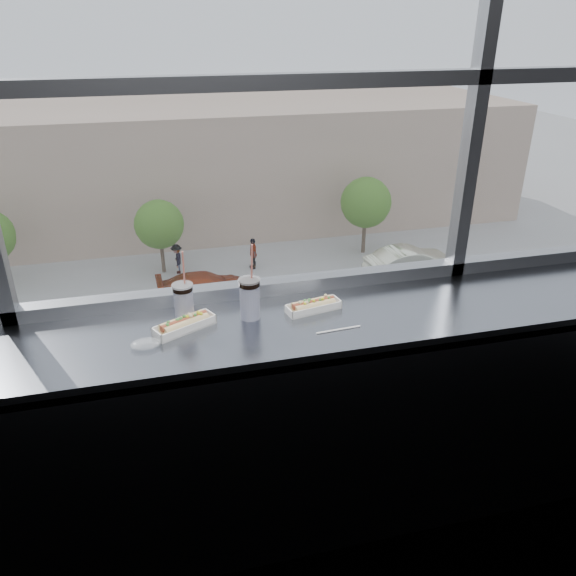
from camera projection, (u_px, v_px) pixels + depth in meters
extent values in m
plane|color=black|center=(255.00, 394.00, 2.76)|extent=(6.00, 0.00, 6.00)
cube|color=gray|center=(265.00, 330.00, 2.29)|extent=(6.00, 0.55, 0.06)
cube|color=gray|center=(280.00, 470.00, 2.30)|extent=(6.00, 0.04, 1.04)
cube|color=white|center=(185.00, 329.00, 2.24)|extent=(0.26, 0.19, 0.01)
cube|color=white|center=(185.00, 325.00, 2.23)|extent=(0.26, 0.19, 0.03)
cylinder|color=#E8C887|center=(184.00, 323.00, 2.23)|extent=(0.19, 0.13, 0.04)
cylinder|color=#9D4429|center=(184.00, 321.00, 2.22)|extent=(0.20, 0.12, 0.03)
cube|color=white|center=(313.00, 310.00, 2.38)|extent=(0.25, 0.12, 0.01)
cube|color=white|center=(313.00, 306.00, 2.38)|extent=(0.25, 0.12, 0.03)
cylinder|color=#E8C887|center=(313.00, 305.00, 2.37)|extent=(0.19, 0.07, 0.04)
cylinder|color=#9D4429|center=(314.00, 303.00, 2.37)|extent=(0.19, 0.06, 0.03)
cylinder|color=white|center=(184.00, 304.00, 2.27)|extent=(0.08, 0.08, 0.16)
cylinder|color=black|center=(182.00, 288.00, 2.24)|extent=(0.08, 0.08, 0.02)
cylinder|color=silver|center=(182.00, 285.00, 2.23)|extent=(0.09, 0.09, 0.01)
cylinder|color=#D87161|center=(184.00, 269.00, 2.20)|extent=(0.01, 0.04, 0.16)
cylinder|color=white|center=(250.00, 299.00, 2.29)|extent=(0.08, 0.08, 0.17)
cylinder|color=black|center=(249.00, 283.00, 2.26)|extent=(0.09, 0.09, 0.02)
cylinder|color=silver|center=(249.00, 280.00, 2.25)|extent=(0.09, 0.09, 0.01)
cylinder|color=#D87161|center=(252.00, 263.00, 2.22)|extent=(0.01, 0.04, 0.17)
cylinder|color=white|center=(338.00, 330.00, 2.23)|extent=(0.19, 0.02, 0.01)
ellipsoid|color=silver|center=(146.00, 344.00, 2.12)|extent=(0.11, 0.08, 0.03)
plane|color=#9F9F9F|center=(155.00, 197.00, 45.75)|extent=(120.00, 120.00, 0.00)
cube|color=black|center=(176.00, 342.00, 25.23)|extent=(80.00, 10.00, 0.06)
cube|color=#9F9F9F|center=(166.00, 272.00, 32.21)|extent=(80.00, 6.00, 0.04)
cube|color=tan|center=(153.00, 163.00, 39.21)|extent=(50.00, 14.00, 8.00)
imported|color=white|center=(351.00, 348.00, 22.80)|extent=(3.11, 6.30, 2.03)
imported|color=navy|center=(527.00, 323.00, 24.59)|extent=(3.18, 6.55, 2.11)
imported|color=#A8310C|center=(204.00, 282.00, 28.70)|extent=(2.54, 5.64, 1.85)
imported|color=#591423|center=(219.00, 365.00, 21.58)|extent=(2.94, 6.60, 2.17)
imported|color=white|center=(410.00, 257.00, 31.15)|extent=(3.41, 6.97, 2.25)
imported|color=#66605B|center=(177.00, 256.00, 31.58)|extent=(0.69, 0.92, 2.08)
imported|color=#66605B|center=(253.00, 250.00, 32.20)|extent=(0.73, 0.98, 2.20)
cylinder|color=#47382B|center=(163.00, 256.00, 31.76)|extent=(0.21, 0.21, 2.05)
sphere|color=#467E23|center=(159.00, 224.00, 30.94)|extent=(2.74, 2.74, 2.74)
cylinder|color=#47382B|center=(364.00, 235.00, 34.39)|extent=(0.23, 0.23, 2.29)
sphere|color=#467E23|center=(366.00, 202.00, 33.47)|extent=(3.05, 3.05, 3.05)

